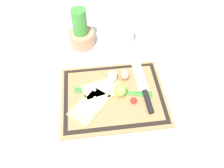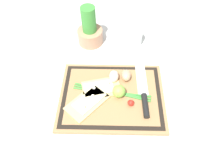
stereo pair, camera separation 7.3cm
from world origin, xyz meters
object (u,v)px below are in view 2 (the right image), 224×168
cherry_tomato_red (131,103)px  egg_pink (114,76)px  pizza_slice_near (88,102)px  pizza_slice_far (101,88)px  egg_brown (126,75)px  knife (144,96)px  lime (119,90)px  herb_pot (90,31)px  sauce_jar (134,37)px

cherry_tomato_red → egg_pink: bearing=118.1°
pizza_slice_near → pizza_slice_far: size_ratio=1.08×
egg_pink → egg_brown: bearing=6.2°
pizza_slice_near → egg_pink: size_ratio=3.37×
knife → lime: lime is taller
pizza_slice_near → knife: bearing=8.0°
egg_brown → lime: size_ratio=1.06×
herb_pot → lime: bearing=-66.8°
egg_pink → lime: 0.08m
pizza_slice_near → lime: lime is taller
pizza_slice_near → lime: (0.12, 0.04, 0.02)m
sauce_jar → egg_brown: bearing=-100.8°
pizza_slice_near → egg_pink: (0.10, 0.12, 0.01)m
herb_pot → cherry_tomato_red: bearing=-63.7°
knife → sauce_jar: sauce_jar is taller
egg_brown → lime: (-0.03, -0.08, 0.01)m
egg_brown → cherry_tomato_red: bearing=-83.0°
lime → sauce_jar: size_ratio=0.50×
pizza_slice_far → sauce_jar: size_ratio=1.65×
lime → herb_pot: herb_pot is taller
egg_brown → egg_pink: 0.05m
egg_brown → cherry_tomato_red: egg_brown is taller
herb_pot → sauce_jar: (0.21, -0.01, -0.02)m
egg_pink → cherry_tomato_red: egg_pink is taller
pizza_slice_far → egg_brown: size_ratio=3.13×
egg_pink → cherry_tomato_red: (0.07, -0.12, -0.01)m
lime → knife: bearing=-7.7°
herb_pot → egg_brown: bearing=-55.3°
sauce_jar → herb_pot: bearing=176.7°
egg_brown → herb_pot: herb_pot is taller
cherry_tomato_red → egg_brown: bearing=97.0°
egg_pink → herb_pot: (-0.12, 0.25, 0.03)m
knife → cherry_tomato_red: bearing=-145.6°
herb_pot → pizza_slice_far: bearing=-77.5°
knife → herb_pot: herb_pot is taller
egg_pink → pizza_slice_near: bearing=-130.0°
pizza_slice_near → herb_pot: (-0.02, 0.36, 0.04)m
knife → sauce_jar: 0.32m
pizza_slice_far → egg_pink: egg_pink is taller
herb_pot → sauce_jar: herb_pot is taller
pizza_slice_far → cherry_tomato_red: size_ratio=6.71×
pizza_slice_near → pizza_slice_far: 0.08m
knife → egg_brown: 0.12m
pizza_slice_near → pizza_slice_far: same height
pizza_slice_near → lime: size_ratio=3.56×
egg_pink → knife: bearing=-36.5°
pizza_slice_near → herb_pot: 0.37m
knife → sauce_jar: (-0.02, 0.32, 0.02)m
pizza_slice_far → herb_pot: bearing=102.5°
knife → cherry_tomato_red: size_ratio=11.44×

